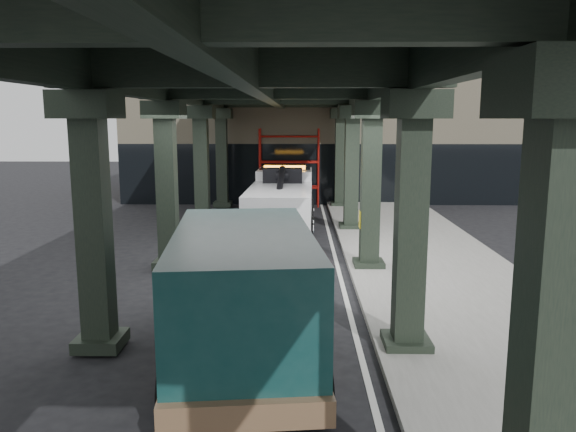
# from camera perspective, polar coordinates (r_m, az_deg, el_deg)

# --- Properties ---
(ground) EXTENTS (90.00, 90.00, 0.00)m
(ground) POSITION_cam_1_polar(r_m,az_deg,el_deg) (15.09, -0.83, -7.49)
(ground) COLOR black
(ground) RESTS_ON ground
(sidewalk) EXTENTS (5.00, 40.00, 0.15)m
(sidewalk) POSITION_cam_1_polar(r_m,az_deg,el_deg) (17.44, 14.40, -5.15)
(sidewalk) COLOR gray
(sidewalk) RESTS_ON ground
(lane_stripe) EXTENTS (0.12, 38.00, 0.01)m
(lane_stripe) POSITION_cam_1_polar(r_m,az_deg,el_deg) (17.04, 5.14, -5.47)
(lane_stripe) COLOR silver
(lane_stripe) RESTS_ON ground
(viaduct) EXTENTS (7.40, 32.00, 6.40)m
(viaduct) POSITION_cam_1_polar(r_m,az_deg,el_deg) (16.44, -2.07, 13.21)
(viaduct) COLOR black
(viaduct) RESTS_ON ground
(building) EXTENTS (22.00, 10.00, 8.00)m
(building) POSITION_cam_1_polar(r_m,az_deg,el_deg) (34.43, 3.65, 9.01)
(building) COLOR #C6B793
(building) RESTS_ON ground
(scaffolding) EXTENTS (3.08, 0.88, 4.00)m
(scaffolding) POSITION_cam_1_polar(r_m,az_deg,el_deg) (29.14, 0.12, 5.16)
(scaffolding) COLOR #A8140D
(scaffolding) RESTS_ON ground
(tow_truck) EXTENTS (2.66, 8.26, 2.68)m
(tow_truck) POSITION_cam_1_polar(r_m,az_deg,el_deg) (22.14, -0.59, 1.57)
(tow_truck) COLOR black
(tow_truck) RESTS_ON ground
(towed_van) EXTENTS (3.12, 6.59, 2.59)m
(towed_van) POSITION_cam_1_polar(r_m,az_deg,el_deg) (10.32, -4.54, -7.70)
(towed_van) COLOR #103C3B
(towed_van) RESTS_ON ground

